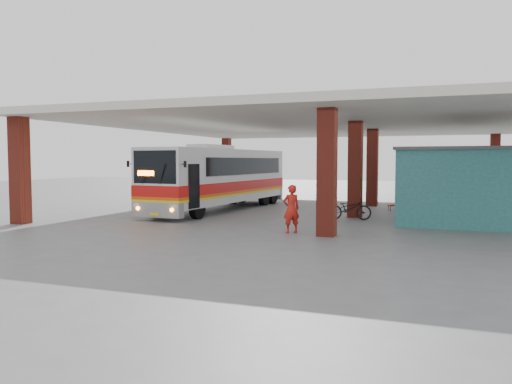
{
  "coord_description": "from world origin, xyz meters",
  "views": [
    {
      "loc": [
        6.62,
        -19.74,
        2.58
      ],
      "look_at": [
        -0.69,
        0.0,
        1.25
      ],
      "focal_mm": 35.0,
      "sensor_mm": 36.0,
      "label": 1
    }
  ],
  "objects_px": {
    "coach_bus": "(220,178)",
    "red_chair": "(395,202)",
    "motorcycle": "(349,208)",
    "pedestrian": "(291,209)"
  },
  "relations": [
    {
      "from": "coach_bus",
      "to": "red_chair",
      "type": "xyz_separation_m",
      "value": [
        8.57,
        3.01,
        -1.26
      ]
    },
    {
      "from": "coach_bus",
      "to": "red_chair",
      "type": "height_order",
      "value": "coach_bus"
    },
    {
      "from": "coach_bus",
      "to": "motorcycle",
      "type": "height_order",
      "value": "coach_bus"
    },
    {
      "from": "pedestrian",
      "to": "red_chair",
      "type": "bearing_deg",
      "value": -144.46
    },
    {
      "from": "red_chair",
      "to": "pedestrian",
      "type": "bearing_deg",
      "value": -127.08
    },
    {
      "from": "motorcycle",
      "to": "pedestrian",
      "type": "xyz_separation_m",
      "value": [
        -1.25,
        -4.69,
        0.36
      ]
    },
    {
      "from": "pedestrian",
      "to": "motorcycle",
      "type": "bearing_deg",
      "value": -143.45
    },
    {
      "from": "coach_bus",
      "to": "pedestrian",
      "type": "bearing_deg",
      "value": -44.8
    },
    {
      "from": "coach_bus",
      "to": "pedestrian",
      "type": "xyz_separation_m",
      "value": [
        5.8,
        -6.69,
        -0.81
      ]
    },
    {
      "from": "coach_bus",
      "to": "red_chair",
      "type": "bearing_deg",
      "value": 23.61
    }
  ]
}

